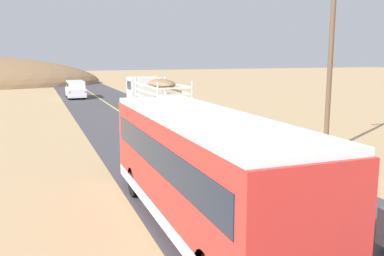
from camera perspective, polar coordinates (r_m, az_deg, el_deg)
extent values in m
plane|color=tan|center=(15.19, 6.80, -8.50)|extent=(240.00, 240.00, 0.00)
cube|color=#423F44|center=(15.19, 6.80, -8.47)|extent=(8.00, 120.00, 0.02)
cube|color=#D8CC4C|center=(15.18, 6.80, -8.42)|extent=(0.16, 117.60, 0.00)
cube|color=silver|center=(36.16, -6.56, 5.13)|extent=(2.50, 2.20, 2.20)
cube|color=#192333|center=(36.12, -6.57, 5.84)|extent=(2.53, 1.54, 0.70)
cube|color=brown|center=(31.09, -4.09, 2.36)|extent=(2.50, 6.40, 0.24)
cylinder|color=silver|center=(33.68, -7.59, 4.97)|extent=(0.12, 0.12, 2.20)
cylinder|color=silver|center=(34.29, -3.70, 5.12)|extent=(0.12, 0.12, 2.20)
cylinder|color=silver|center=(27.62, -4.64, 3.96)|extent=(0.12, 0.12, 2.20)
cylinder|color=silver|center=(28.36, 0.00, 4.15)|extent=(0.12, 0.12, 2.20)
cube|color=silver|center=(30.70, -6.27, 3.29)|extent=(0.08, 6.30, 0.12)
cube|color=silver|center=(31.38, -1.98, 3.48)|extent=(0.08, 6.30, 0.12)
cube|color=silver|center=(28.03, -2.27, 2.71)|extent=(2.40, 0.08, 0.12)
cube|color=silver|center=(30.66, -6.29, 4.11)|extent=(0.08, 6.30, 0.12)
cube|color=silver|center=(31.34, -1.99, 4.28)|extent=(0.08, 6.30, 0.12)
cube|color=silver|center=(27.97, -2.27, 3.61)|extent=(2.40, 0.08, 0.12)
cube|color=silver|center=(30.61, -6.30, 4.93)|extent=(0.08, 6.30, 0.12)
cube|color=silver|center=(31.30, -1.99, 5.09)|extent=(0.08, 6.30, 0.12)
cube|color=silver|center=(27.93, -2.28, 4.51)|extent=(2.40, 0.08, 0.12)
cube|color=silver|center=(30.58, -6.32, 5.75)|extent=(0.08, 6.30, 0.12)
cube|color=silver|center=(31.26, -2.00, 5.89)|extent=(0.08, 6.30, 0.12)
cube|color=silver|center=(27.89, -2.28, 5.41)|extent=(2.40, 0.08, 0.12)
ellipsoid|color=#8C6B4C|center=(30.89, -4.14, 5.99)|extent=(1.75, 3.84, 0.70)
cylinder|color=black|center=(36.03, -8.20, 3.08)|extent=(0.32, 1.10, 1.10)
cylinder|color=black|center=(36.56, -4.86, 3.24)|extent=(0.32, 1.10, 1.10)
cylinder|color=black|center=(29.60, -5.41, 1.67)|extent=(0.32, 1.10, 1.10)
cylinder|color=black|center=(30.23, -1.42, 1.89)|extent=(0.32, 1.10, 1.10)
cube|color=red|center=(11.51, 1.16, -5.49)|extent=(2.50, 10.00, 2.70)
cube|color=white|center=(11.22, 1.18, 1.57)|extent=(2.45, 9.80, 0.16)
cube|color=#192333|center=(11.40, 1.17, -3.20)|extent=(2.54, 9.20, 0.80)
cube|color=silver|center=(11.87, 1.14, -10.85)|extent=(2.53, 9.80, 0.36)
cylinder|color=black|center=(14.53, -7.74, -7.23)|extent=(0.30, 1.00, 1.00)
cylinder|color=black|center=(15.14, 0.46, -6.43)|extent=(0.30, 1.00, 1.00)
cylinder|color=black|center=(9.75, 14.87, -16.32)|extent=(0.30, 1.00, 1.00)
cube|color=silver|center=(48.70, -15.49, 4.72)|extent=(1.90, 4.60, 0.90)
cube|color=silver|center=(48.49, -15.52, 5.71)|extent=(1.75, 3.59, 0.80)
cube|color=#192333|center=(48.49, -15.53, 5.73)|extent=(1.79, 3.22, 0.44)
cube|color=silver|center=(46.53, -15.22, 4.10)|extent=(1.86, 0.20, 0.24)
cube|color=red|center=(46.35, -16.27, 4.67)|extent=(0.16, 0.06, 0.14)
cube|color=red|center=(46.51, -14.22, 4.77)|extent=(0.16, 0.06, 0.14)
cylinder|color=black|center=(50.08, -16.57, 4.46)|extent=(0.26, 0.76, 0.76)
cylinder|color=black|center=(50.22, -14.70, 4.56)|extent=(0.26, 0.76, 0.76)
cylinder|color=black|center=(47.25, -16.31, 4.17)|extent=(0.26, 0.76, 0.76)
cylinder|color=black|center=(47.39, -14.33, 4.28)|extent=(0.26, 0.76, 0.76)
cylinder|color=brown|center=(21.32, 18.22, 8.23)|extent=(0.24, 0.24, 8.68)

